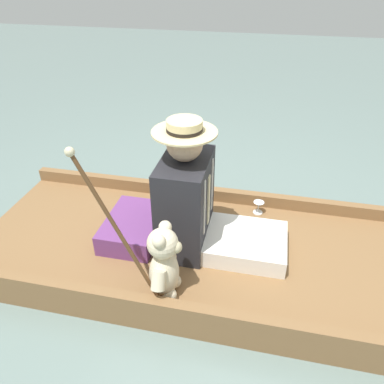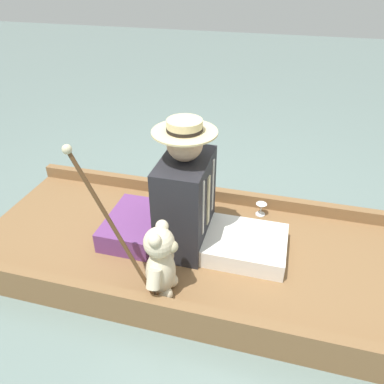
% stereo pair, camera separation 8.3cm
% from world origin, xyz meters
% --- Properties ---
extents(ground_plane, '(16.00, 16.00, 0.00)m').
position_xyz_m(ground_plane, '(0.00, 0.00, 0.00)').
color(ground_plane, slate).
extents(punt_boat, '(1.13, 2.77, 0.21)m').
position_xyz_m(punt_boat, '(0.00, 0.00, 0.07)').
color(punt_boat, brown).
rests_on(punt_boat, ground_plane).
extents(seat_cushion, '(0.47, 0.33, 0.13)m').
position_xyz_m(seat_cushion, '(-0.02, -0.43, 0.19)').
color(seat_cushion, '#6B3875').
rests_on(seat_cushion, punt_boat).
extents(seated_person, '(0.44, 0.78, 0.80)m').
position_xyz_m(seated_person, '(-0.02, -0.02, 0.41)').
color(seated_person, white).
rests_on(seated_person, punt_boat).
extents(teddy_bear, '(0.30, 0.18, 0.43)m').
position_xyz_m(teddy_bear, '(0.39, -0.11, 0.32)').
color(teddy_bear, beige).
rests_on(teddy_bear, punt_boat).
extents(wine_glass, '(0.07, 0.07, 0.09)m').
position_xyz_m(wine_glass, '(-0.43, 0.32, 0.18)').
color(wine_glass, silver).
rests_on(wine_glass, punt_boat).
extents(walking_cane, '(0.04, 0.39, 0.85)m').
position_xyz_m(walking_cane, '(0.47, -0.33, 0.61)').
color(walking_cane, brown).
rests_on(walking_cane, punt_boat).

